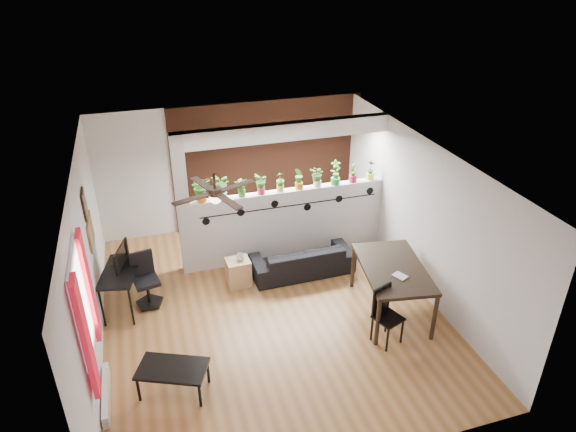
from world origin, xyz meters
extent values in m
cube|color=brown|center=(0.00, 0.00, -0.05)|extent=(6.30, 7.10, 0.10)
cube|color=#B7B7BA|center=(0.00, 3.02, 1.30)|extent=(6.30, 0.04, 2.90)
cube|color=#B7B7BA|center=(0.00, -3.02, 1.30)|extent=(6.30, 0.04, 2.90)
cube|color=#B7B7BA|center=(-2.62, 0.00, 1.30)|extent=(0.04, 7.10, 2.90)
cube|color=#B7B7BA|center=(2.62, 0.00, 1.30)|extent=(0.04, 7.10, 2.90)
cube|color=white|center=(0.00, 0.00, 2.65)|extent=(6.30, 7.10, 0.10)
cube|color=#BCBCC1|center=(0.80, 1.50, 0.68)|extent=(3.60, 0.18, 1.35)
cube|color=silver|center=(0.80, 1.50, 2.45)|extent=(3.60, 0.18, 0.30)
cube|color=#BCBCC1|center=(-1.11, 1.50, 1.30)|extent=(0.22, 0.20, 2.60)
cube|color=#A34E2F|center=(0.80, 2.97, 1.30)|extent=(3.90, 0.05, 2.60)
cube|color=black|center=(0.80, 1.40, 1.08)|extent=(3.31, 0.01, 0.02)
cylinder|color=black|center=(-0.75, 1.40, 1.00)|extent=(0.14, 0.01, 0.14)
cylinder|color=black|center=(-0.13, 1.40, 1.08)|extent=(0.14, 0.01, 0.14)
cylinder|color=black|center=(0.49, 1.40, 1.16)|extent=(0.14, 0.01, 0.14)
cylinder|color=black|center=(1.11, 1.40, 1.00)|extent=(0.14, 0.01, 0.14)
cylinder|color=black|center=(1.73, 1.40, 1.08)|extent=(0.14, 0.01, 0.14)
cylinder|color=black|center=(2.35, 1.40, 1.16)|extent=(0.14, 0.01, 0.14)
cube|color=white|center=(-2.58, -1.20, 1.55)|extent=(0.02, 0.95, 1.25)
cube|color=silver|center=(-2.57, -1.20, 1.55)|extent=(0.04, 1.05, 1.35)
cube|color=red|center=(-2.53, -1.70, 1.45)|extent=(0.06, 0.30, 1.55)
cube|color=red|center=(-2.53, -0.70, 1.45)|extent=(0.06, 0.30, 1.55)
cube|color=beige|center=(-2.54, -1.20, 0.09)|extent=(0.08, 1.00, 0.18)
cube|color=olive|center=(-2.58, 0.95, 1.35)|extent=(0.03, 0.60, 0.45)
cube|color=#8C7259|center=(-2.58, 0.90, 1.85)|extent=(0.03, 0.30, 0.40)
cube|color=black|center=(-2.58, 0.90, 1.85)|extent=(0.02, 0.34, 0.44)
cylinder|color=black|center=(-0.80, -0.30, 2.50)|extent=(0.04, 0.04, 0.20)
cylinder|color=black|center=(-0.80, -0.30, 2.35)|extent=(0.18, 0.18, 0.10)
sphere|color=white|center=(-0.80, -0.30, 2.26)|extent=(0.17, 0.17, 0.17)
cube|color=black|center=(-0.48, -0.18, 2.34)|extent=(0.55, 0.29, 0.01)
cube|color=black|center=(-0.92, 0.02, 2.34)|extent=(0.29, 0.55, 0.01)
cube|color=black|center=(-1.12, -0.42, 2.34)|extent=(0.55, 0.29, 0.01)
cube|color=black|center=(-0.68, -0.62, 2.34)|extent=(0.29, 0.55, 0.01)
cylinder|color=orange|center=(-0.78, 1.50, 1.41)|extent=(0.17, 0.17, 0.12)
imported|color=#1F5217|center=(-0.78, 1.50, 1.63)|extent=(0.27, 0.23, 0.36)
cylinder|color=silver|center=(-0.43, 1.50, 1.41)|extent=(0.18, 0.18, 0.12)
imported|color=#1F5217|center=(-0.43, 1.50, 1.64)|extent=(0.26, 0.29, 0.38)
cylinder|color=#398D33|center=(-0.08, 1.50, 1.41)|extent=(0.13, 0.13, 0.12)
imported|color=#1F5217|center=(-0.08, 1.50, 1.58)|extent=(0.21, 0.18, 0.27)
cylinder|color=#C92043|center=(0.27, 1.50, 1.41)|extent=(0.13, 0.13, 0.12)
imported|color=#1F5217|center=(0.27, 1.50, 1.59)|extent=(0.15, 0.19, 0.29)
cylinder|color=#E0D54F|center=(0.62, 1.50, 1.41)|extent=(0.12, 0.12, 0.12)
imported|color=#1F5217|center=(0.62, 1.50, 1.58)|extent=(0.21, 0.19, 0.27)
cylinder|color=#C37217|center=(0.98, 1.50, 1.41)|extent=(0.14, 0.14, 0.12)
imported|color=#1F5217|center=(0.98, 1.50, 1.60)|extent=(0.17, 0.21, 0.31)
cylinder|color=silver|center=(1.33, 1.50, 1.41)|extent=(0.14, 0.14, 0.12)
imported|color=#1F5217|center=(1.33, 1.50, 1.60)|extent=(0.24, 0.25, 0.30)
cylinder|color=green|center=(1.68, 1.50, 1.41)|extent=(0.17, 0.17, 0.12)
imported|color=#1F5217|center=(1.68, 1.50, 1.63)|extent=(0.25, 0.20, 0.36)
cylinder|color=#B11C3F|center=(2.03, 1.50, 1.41)|extent=(0.15, 0.15, 0.12)
imported|color=#1F5217|center=(2.03, 1.50, 1.61)|extent=(0.26, 0.26, 0.31)
cylinder|color=#DEDC4E|center=(2.38, 1.50, 1.41)|extent=(0.14, 0.14, 0.12)
imported|color=#1F5217|center=(2.38, 1.50, 1.60)|extent=(0.25, 0.25, 0.29)
imported|color=black|center=(0.83, 0.85, 0.25)|extent=(1.74, 0.70, 0.51)
cube|color=tan|center=(-0.34, 0.82, 0.24)|extent=(0.41, 0.37, 0.48)
imported|color=gray|center=(-0.29, 0.82, 0.54)|extent=(0.18, 0.18, 0.11)
cube|color=black|center=(-2.25, 0.72, 0.70)|extent=(0.73, 1.08, 0.04)
cylinder|color=black|center=(-2.56, 0.33, 0.34)|extent=(0.03, 0.03, 0.68)
cylinder|color=black|center=(-2.14, 0.23, 0.34)|extent=(0.03, 0.03, 0.68)
cylinder|color=black|center=(-2.36, 1.22, 0.34)|extent=(0.03, 0.03, 0.68)
cylinder|color=black|center=(-1.93, 1.12, 0.34)|extent=(0.03, 0.03, 0.68)
imported|color=black|center=(-2.25, 0.87, 0.81)|extent=(0.34, 0.16, 0.19)
cylinder|color=black|center=(-1.87, 0.68, 0.04)|extent=(0.47, 0.47, 0.04)
cylinder|color=black|center=(-1.87, 0.68, 0.24)|extent=(0.05, 0.05, 0.40)
cube|color=black|center=(-1.87, 0.68, 0.45)|extent=(0.45, 0.45, 0.06)
cube|color=black|center=(-1.90, 0.85, 0.71)|extent=(0.37, 0.12, 0.44)
cube|color=black|center=(1.82, -0.62, 0.82)|extent=(1.18, 1.68, 0.06)
cylinder|color=black|center=(1.28, -1.28, 0.40)|extent=(0.07, 0.07, 0.79)
cylinder|color=black|center=(2.13, -1.42, 0.40)|extent=(0.07, 0.07, 0.79)
cylinder|color=black|center=(1.52, 0.17, 0.40)|extent=(0.07, 0.07, 0.79)
cylinder|color=black|center=(2.37, 0.03, 0.40)|extent=(0.07, 0.07, 0.79)
imported|color=gray|center=(1.72, -0.92, 0.86)|extent=(0.23, 0.26, 0.02)
cube|color=black|center=(1.45, -1.27, 0.44)|extent=(0.47, 0.47, 0.03)
cube|color=black|center=(1.39, -1.11, 0.68)|extent=(0.34, 0.15, 0.47)
cube|color=black|center=(1.35, -1.47, 0.22)|extent=(0.03, 0.03, 0.44)
cube|color=black|center=(1.65, -1.36, 0.22)|extent=(0.03, 0.03, 0.44)
cube|color=black|center=(1.25, -1.18, 0.45)|extent=(0.03, 0.03, 0.89)
cube|color=black|center=(1.54, -1.07, 0.45)|extent=(0.03, 0.03, 0.89)
cube|color=black|center=(-1.67, -1.32, 0.40)|extent=(1.01, 0.81, 0.04)
cylinder|color=black|center=(-2.12, -1.35, 0.19)|extent=(0.04, 0.04, 0.38)
cylinder|color=black|center=(-1.38, -1.68, 0.19)|extent=(0.04, 0.04, 0.38)
cylinder|color=black|center=(-1.96, -0.97, 0.19)|extent=(0.04, 0.04, 0.38)
cylinder|color=black|center=(-1.21, -1.30, 0.19)|extent=(0.04, 0.04, 0.38)
camera|label=1|loc=(-1.69, -6.48, 5.25)|focal=32.00mm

